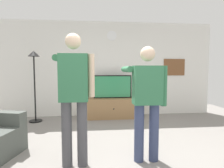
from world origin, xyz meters
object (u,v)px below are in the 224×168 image
at_px(television, 113,87).
at_px(wall_clock, 112,36).
at_px(tv_stand, 113,108).
at_px(floor_lamp, 34,71).
at_px(framed_picture, 174,67).
at_px(person_standing_nearer_lamp, 74,92).
at_px(person_standing_nearer_couch, 147,97).

distance_m(television, wall_clock, 1.46).
distance_m(tv_stand, television, 0.59).
xyz_separation_m(tv_stand, floor_lamp, (-2.02, -0.20, 1.02)).
height_order(television, framed_picture, framed_picture).
xyz_separation_m(person_standing_nearer_lamp, person_standing_nearer_couch, (1.03, 0.05, -0.09)).
xyz_separation_m(framed_picture, floor_lamp, (-3.90, -0.50, -0.11)).
relative_size(tv_stand, floor_lamp, 0.82).
bearing_deg(person_standing_nearer_lamp, television, 72.93).
distance_m(tv_stand, wall_clock, 2.05).
relative_size(wall_clock, person_standing_nearer_lamp, 0.15).
bearing_deg(television, floor_lamp, -173.02).
relative_size(wall_clock, framed_picture, 0.42).
bearing_deg(floor_lamp, framed_picture, 7.25).
bearing_deg(wall_clock, person_standing_nearer_couch, -85.02).
bearing_deg(television, person_standing_nearer_lamp, -107.07).
xyz_separation_m(wall_clock, person_standing_nearer_couch, (0.24, -2.76, -1.36)).
bearing_deg(person_standing_nearer_couch, floor_lamp, 134.89).
relative_size(framed_picture, floor_lamp, 0.36).
height_order(tv_stand, person_standing_nearer_lamp, person_standing_nearer_lamp).
relative_size(floor_lamp, person_standing_nearer_couch, 1.09).
distance_m(framed_picture, person_standing_nearer_lamp, 3.89).
distance_m(tv_stand, framed_picture, 2.21).
height_order(television, person_standing_nearer_lamp, person_standing_nearer_lamp).
height_order(wall_clock, person_standing_nearer_lamp, wall_clock).
relative_size(tv_stand, person_standing_nearer_couch, 0.89).
bearing_deg(person_standing_nearer_lamp, wall_clock, 74.34).
bearing_deg(floor_lamp, television, 6.98).
bearing_deg(floor_lamp, person_standing_nearer_couch, -45.11).
distance_m(wall_clock, floor_lamp, 2.31).
bearing_deg(wall_clock, person_standing_nearer_lamp, -105.66).
bearing_deg(wall_clock, television, -90.00).
bearing_deg(floor_lamp, person_standing_nearer_lamp, -61.97).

